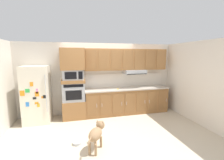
# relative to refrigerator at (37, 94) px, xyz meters

# --- Properties ---
(ground_plane) EXTENTS (9.60, 9.60, 0.00)m
(ground_plane) POSITION_rel_refrigerator_xyz_m (2.02, -0.68, -0.88)
(ground_plane) COLOR beige
(back_kitchen_wall) EXTENTS (6.20, 0.12, 2.50)m
(back_kitchen_wall) POSITION_rel_refrigerator_xyz_m (2.02, 0.43, 0.37)
(back_kitchen_wall) COLOR beige
(back_kitchen_wall) RESTS_ON ground
(side_panel_right) EXTENTS (0.12, 7.10, 2.50)m
(side_panel_right) POSITION_rel_refrigerator_xyz_m (4.82, -0.68, 0.37)
(side_panel_right) COLOR silver
(side_panel_right) RESTS_ON ground
(refrigerator) EXTENTS (0.76, 0.73, 1.76)m
(refrigerator) POSITION_rel_refrigerator_xyz_m (0.00, 0.00, 0.00)
(refrigerator) COLOR silver
(refrigerator) RESTS_ON ground
(oven_base_cabinet) EXTENTS (0.74, 0.62, 0.60)m
(oven_base_cabinet) POSITION_rel_refrigerator_xyz_m (1.11, 0.07, -0.58)
(oven_base_cabinet) COLOR #996638
(oven_base_cabinet) RESTS_ON ground
(built_in_oven) EXTENTS (0.70, 0.62, 0.60)m
(built_in_oven) POSITION_rel_refrigerator_xyz_m (1.11, 0.07, 0.02)
(built_in_oven) COLOR #A8AAAF
(built_in_oven) RESTS_ON oven_base_cabinet
(appliance_mid_shelf) EXTENTS (0.74, 0.62, 0.10)m
(appliance_mid_shelf) POSITION_rel_refrigerator_xyz_m (1.11, 0.07, 0.37)
(appliance_mid_shelf) COLOR #996638
(appliance_mid_shelf) RESTS_ON built_in_oven
(microwave) EXTENTS (0.64, 0.54, 0.32)m
(microwave) POSITION_rel_refrigerator_xyz_m (1.11, 0.07, 0.58)
(microwave) COLOR #A8AAAF
(microwave) RESTS_ON appliance_mid_shelf
(appliance_upper_cabinet) EXTENTS (0.74, 0.62, 0.68)m
(appliance_upper_cabinet) POSITION_rel_refrigerator_xyz_m (1.11, 0.07, 1.08)
(appliance_upper_cabinet) COLOR #996638
(appliance_upper_cabinet) RESTS_ON microwave
(lower_cabinet_run) EXTENTS (2.98, 0.63, 0.88)m
(lower_cabinet_run) POSITION_rel_refrigerator_xyz_m (2.97, 0.07, -0.44)
(lower_cabinet_run) COLOR #996638
(lower_cabinet_run) RESTS_ON ground
(countertop_slab) EXTENTS (3.02, 0.64, 0.04)m
(countertop_slab) POSITION_rel_refrigerator_xyz_m (2.97, 0.07, 0.02)
(countertop_slab) COLOR #BCB2A3
(countertop_slab) RESTS_ON lower_cabinet_run
(backsplash_panel) EXTENTS (3.02, 0.02, 0.50)m
(backsplash_panel) POSITION_rel_refrigerator_xyz_m (2.97, 0.36, 0.29)
(backsplash_panel) COLOR silver
(backsplash_panel) RESTS_ON countertop_slab
(upper_cabinet_with_hood) EXTENTS (2.98, 0.48, 0.88)m
(upper_cabinet_with_hood) POSITION_rel_refrigerator_xyz_m (2.99, 0.19, 1.02)
(upper_cabinet_with_hood) COLOR #996638
(upper_cabinet_with_hood) RESTS_ON backsplash_panel
(screwdriver) EXTENTS (0.13, 0.12, 0.03)m
(screwdriver) POSITION_rel_refrigerator_xyz_m (2.60, -0.06, 0.05)
(screwdriver) COLOR yellow
(screwdriver) RESTS_ON countertop_slab
(dog) EXTENTS (0.49, 0.75, 0.57)m
(dog) POSITION_rel_refrigerator_xyz_m (1.57, -1.89, -0.50)
(dog) COLOR #997551
(dog) RESTS_ON ground
(dog_food_bowl) EXTENTS (0.20, 0.20, 0.06)m
(dog_food_bowl) POSITION_rel_refrigerator_xyz_m (1.15, -1.60, -0.85)
(dog_food_bowl) COLOR #B2B7BC
(dog_food_bowl) RESTS_ON ground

